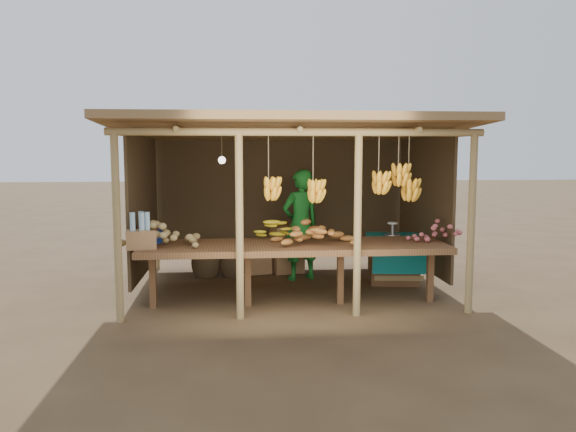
{
  "coord_description": "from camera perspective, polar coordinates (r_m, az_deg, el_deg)",
  "views": [
    {
      "loc": [
        -0.7,
        -8.02,
        1.97
      ],
      "look_at": [
        0.0,
        0.0,
        1.05
      ],
      "focal_mm": 35.0,
      "sensor_mm": 36.0,
      "label": 1
    }
  ],
  "objects": [
    {
      "name": "carton_stack",
      "position": [
        9.12,
        -1.19,
        -3.79
      ],
      "size": [
        1.07,
        0.48,
        0.76
      ],
      "color": "#926841",
      "rests_on": "ground"
    },
    {
      "name": "ground",
      "position": [
        8.28,
        0.0,
        -7.23
      ],
      "size": [
        60.0,
        60.0,
        0.0
      ],
      "primitive_type": "plane",
      "color": "brown",
      "rests_on": "ground"
    },
    {
      "name": "tomato_basin",
      "position": [
        7.55,
        -14.08,
        -1.87
      ],
      "size": [
        0.43,
        0.43,
        0.23
      ],
      "rotation": [
        0.0,
        0.0,
        -0.05
      ],
      "color": "navy",
      "rests_on": "counter"
    },
    {
      "name": "onion_heap",
      "position": [
        7.65,
        14.92,
        -1.16
      ],
      "size": [
        0.83,
        0.65,
        0.35
      ],
      "primitive_type": null,
      "rotation": [
        0.0,
        0.0,
        0.34
      ],
      "color": "#C35F63",
      "rests_on": "counter"
    },
    {
      "name": "counter",
      "position": [
        7.21,
        0.66,
        -3.32
      ],
      "size": [
        3.9,
        1.05,
        0.8
      ],
      "color": "brown",
      "rests_on": "ground"
    },
    {
      "name": "vendor",
      "position": [
        8.64,
        1.29,
        -0.9
      ],
      "size": [
        0.73,
        0.62,
        1.71
      ],
      "primitive_type": "imported",
      "rotation": [
        0.0,
        0.0,
        3.55
      ],
      "color": "#197023",
      "rests_on": "ground"
    },
    {
      "name": "potato_heap",
      "position": [
        7.22,
        -12.71,
        -1.5
      ],
      "size": [
        1.0,
        0.63,
        0.37
      ],
      "primitive_type": null,
      "rotation": [
        0.0,
        0.0,
        0.04
      ],
      "color": "#967F4D",
      "rests_on": "counter"
    },
    {
      "name": "sweet_potato_heap",
      "position": [
        7.15,
        2.82,
        -1.45
      ],
      "size": [
        1.12,
        0.85,
        0.36
      ],
      "primitive_type": null,
      "rotation": [
        0.0,
        0.0,
        0.28
      ],
      "color": "#AC692C",
      "rests_on": "counter"
    },
    {
      "name": "stall_structure",
      "position": [
        8.0,
        0.55,
        6.07
      ],
      "size": [
        4.7,
        3.5,
        2.43
      ],
      "color": "#A38654",
      "rests_on": "ground"
    },
    {
      "name": "bottle_box",
      "position": [
        7.07,
        -14.72,
        -1.82
      ],
      "size": [
        0.4,
        0.34,
        0.45
      ],
      "color": "#926841",
      "rests_on": "counter"
    },
    {
      "name": "burlap_sacks",
      "position": [
        8.98,
        -6.95,
        -4.4
      ],
      "size": [
        0.9,
        0.47,
        0.64
      ],
      "color": "#4B3822",
      "rests_on": "ground"
    },
    {
      "name": "tarp_crate",
      "position": [
        8.65,
        10.67,
        -4.13
      ],
      "size": [
        0.88,
        0.78,
        0.94
      ],
      "color": "brown",
      "rests_on": "ground"
    },
    {
      "name": "banana_pile",
      "position": [
        7.58,
        -1.51,
        -1.03
      ],
      "size": [
        0.66,
        0.44,
        0.35
      ],
      "primitive_type": null,
      "rotation": [
        0.0,
        0.0,
        0.1
      ],
      "color": "yellow",
      "rests_on": "counter"
    }
  ]
}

